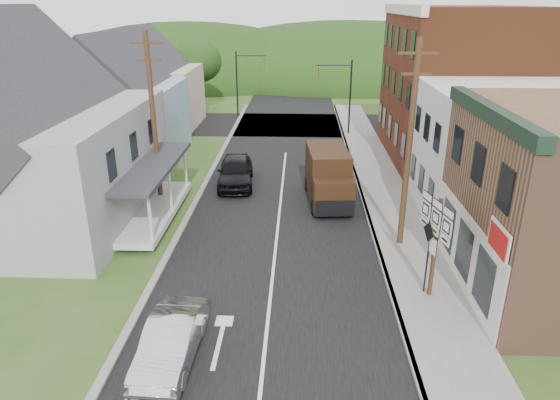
# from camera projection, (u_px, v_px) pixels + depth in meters

# --- Properties ---
(ground) EXTENTS (120.00, 120.00, 0.00)m
(ground) POSITION_uv_depth(u_px,v_px,m) (272.00, 283.00, 19.59)
(ground) COLOR #2D4719
(ground) RESTS_ON ground
(road) EXTENTS (9.00, 90.00, 0.02)m
(road) POSITION_uv_depth(u_px,v_px,m) (282.00, 192.00, 28.86)
(road) COLOR black
(road) RESTS_ON ground
(cross_road) EXTENTS (60.00, 9.00, 0.02)m
(cross_road) POSITION_uv_depth(u_px,v_px,m) (289.00, 124.00, 44.63)
(cross_road) COLOR black
(cross_road) RESTS_ON ground
(sidewalk_right) EXTENTS (2.80, 55.00, 0.15)m
(sidewalk_right) POSITION_uv_depth(u_px,v_px,m) (390.00, 206.00, 26.75)
(sidewalk_right) COLOR slate
(sidewalk_right) RESTS_ON ground
(curb_right) EXTENTS (0.20, 55.00, 0.15)m
(curb_right) POSITION_uv_depth(u_px,v_px,m) (365.00, 205.00, 26.81)
(curb_right) COLOR slate
(curb_right) RESTS_ON ground
(curb_left) EXTENTS (0.30, 55.00, 0.12)m
(curb_left) POSITION_uv_depth(u_px,v_px,m) (195.00, 203.00, 27.16)
(curb_left) COLOR slate
(curb_left) RESTS_ON ground
(storefront_white) EXTENTS (8.00, 7.00, 6.50)m
(storefront_white) POSITION_uv_depth(u_px,v_px,m) (505.00, 153.00, 24.90)
(storefront_white) COLOR silver
(storefront_white) RESTS_ON ground
(storefront_red) EXTENTS (8.00, 12.00, 10.00)m
(storefront_red) POSITION_uv_depth(u_px,v_px,m) (456.00, 87.00, 33.06)
(storefront_red) COLOR #5E2C16
(storefront_red) RESTS_ON ground
(house_gray) EXTENTS (10.20, 12.24, 8.35)m
(house_gray) POSITION_uv_depth(u_px,v_px,m) (30.00, 136.00, 24.03)
(house_gray) COLOR gray
(house_gray) RESTS_ON ground
(house_blue) EXTENTS (7.14, 8.16, 7.28)m
(house_blue) POSITION_uv_depth(u_px,v_px,m) (126.00, 104.00, 34.40)
(house_blue) COLOR #8CABBF
(house_blue) RESTS_ON ground
(house_cream) EXTENTS (7.14, 8.16, 7.28)m
(house_cream) POSITION_uv_depth(u_px,v_px,m) (155.00, 84.00, 42.76)
(house_cream) COLOR beige
(house_cream) RESTS_ON ground
(utility_pole_right) EXTENTS (1.60, 0.26, 9.00)m
(utility_pole_right) POSITION_uv_depth(u_px,v_px,m) (409.00, 146.00, 20.89)
(utility_pole_right) COLOR #472D19
(utility_pole_right) RESTS_ON ground
(utility_pole_left) EXTENTS (1.60, 0.26, 9.00)m
(utility_pole_left) POSITION_uv_depth(u_px,v_px,m) (153.00, 119.00, 25.52)
(utility_pole_left) COLOR #472D19
(utility_pole_left) RESTS_ON ground
(traffic_signal_right) EXTENTS (2.87, 0.20, 6.00)m
(traffic_signal_right) POSITION_uv_depth(u_px,v_px,m) (342.00, 89.00, 39.82)
(traffic_signal_right) COLOR black
(traffic_signal_right) RESTS_ON ground
(traffic_signal_left) EXTENTS (2.87, 0.20, 6.00)m
(traffic_signal_left) POSITION_uv_depth(u_px,v_px,m) (244.00, 76.00, 46.64)
(traffic_signal_left) COLOR black
(traffic_signal_left) RESTS_ON ground
(tree_left_c) EXTENTS (5.80, 5.80, 8.41)m
(tree_left_c) POSITION_uv_depth(u_px,v_px,m) (29.00, 65.00, 36.65)
(tree_left_c) COLOR #382616
(tree_left_c) RESTS_ON ground
(tree_left_d) EXTENTS (4.80, 4.80, 6.94)m
(tree_left_d) POSITION_uv_depth(u_px,v_px,m) (197.00, 61.00, 47.79)
(tree_left_d) COLOR #382616
(tree_left_d) RESTS_ON ground
(forested_ridge) EXTENTS (90.00, 30.00, 16.00)m
(forested_ridge) POSITION_uv_depth(u_px,v_px,m) (294.00, 79.00, 70.60)
(forested_ridge) COLOR #17330F
(forested_ridge) RESTS_ON ground
(silver_sedan) EXTENTS (1.61, 4.22, 1.37)m
(silver_sedan) POSITION_uv_depth(u_px,v_px,m) (171.00, 342.00, 15.12)
(silver_sedan) COLOR silver
(silver_sedan) RESTS_ON ground
(dark_sedan) EXTENTS (2.42, 5.18, 1.72)m
(dark_sedan) POSITION_uv_depth(u_px,v_px,m) (236.00, 171.00, 29.69)
(dark_sedan) COLOR black
(dark_sedan) RESTS_ON ground
(delivery_van) EXTENTS (2.50, 5.31, 2.88)m
(delivery_van) POSITION_uv_depth(u_px,v_px,m) (328.00, 176.00, 26.99)
(delivery_van) COLOR black
(delivery_van) RESTS_ON ground
(route_sign_cluster) EXTENTS (0.57, 2.15, 3.84)m
(route_sign_cluster) POSITION_uv_depth(u_px,v_px,m) (435.00, 234.00, 17.63)
(route_sign_cluster) COLOR #472D19
(route_sign_cluster) RESTS_ON sidewalk_right
(warning_sign) EXTENTS (0.21, 0.78, 2.87)m
(warning_sign) POSITION_uv_depth(u_px,v_px,m) (428.00, 248.00, 18.08)
(warning_sign) COLOR black
(warning_sign) RESTS_ON sidewalk_right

